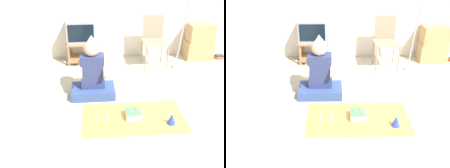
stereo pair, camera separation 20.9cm
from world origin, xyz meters
The scene contains 13 objects.
ground_plane centered at (0.00, 0.00, 0.00)m, with size 16.00×16.00×0.00m, color #BCB29E.
tv_stand centered at (-1.12, 1.87, 0.24)m, with size 0.56×0.43×0.41m.
tv centered at (-1.12, 1.88, 0.61)m, with size 0.52×0.42×0.41m.
folding_chair centered at (0.19, 1.63, 0.54)m, with size 0.44×0.43×0.91m.
cardboard_box_stack centered at (1.16, 1.87, 0.33)m, with size 0.51×0.38×0.68m.
dust_mop centered at (0.68, 1.52, 0.36)m, with size 0.28×0.30×1.23m.
book_pile centered at (1.60, 1.81, 0.03)m, with size 0.16×0.14×0.07m.
person_seated centered at (-0.94, 0.61, 0.32)m, with size 0.64×0.40×0.93m.
party_cloth centered at (-0.43, -0.04, 0.00)m, with size 1.34×0.75×0.01m.
birthday_cake centered at (-0.43, -0.03, 0.05)m, with size 0.20×0.20×0.15m.
party_hat_blue centered at (0.04, -0.21, 0.08)m, with size 0.11×0.11×0.14m.
plastic_spoon_near centered at (-0.92, 0.01, 0.01)m, with size 0.04×0.15×0.01m.
plastic_spoon_far centered at (-0.78, -0.02, 0.01)m, with size 0.06×0.14×0.01m.
Camera 1 is at (-0.95, -2.83, 2.04)m, focal length 42.00 mm.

